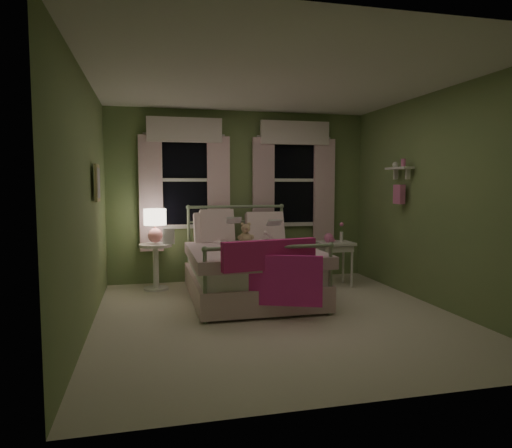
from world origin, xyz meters
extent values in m
plane|color=silver|center=(0.00, 0.00, 0.00)|extent=(4.20, 4.20, 0.00)
plane|color=white|center=(0.00, 0.00, 2.60)|extent=(4.20, 4.20, 0.00)
plane|color=#7C9257|center=(0.00, 2.10, 1.30)|extent=(4.00, 0.00, 4.00)
plane|color=#7C9257|center=(0.00, -2.10, 1.30)|extent=(4.00, 0.00, 4.00)
plane|color=#7C9257|center=(-2.00, 0.00, 1.30)|extent=(0.00, 4.20, 4.20)
plane|color=#7C9257|center=(2.00, 0.00, 1.30)|extent=(0.00, 4.20, 4.20)
cube|color=white|center=(-0.11, 0.89, 0.42)|extent=(1.44, 1.94, 0.26)
cube|color=white|center=(-0.11, 0.89, 0.18)|extent=(1.54, 2.02, 0.30)
cube|color=white|center=(-0.11, 0.74, 0.60)|extent=(1.58, 1.75, 0.14)
cylinder|color=#9EB793|center=(-0.80, 0.89, 0.30)|extent=(0.04, 1.90, 0.04)
cylinder|color=#9EB793|center=(0.58, 0.89, 0.30)|extent=(0.04, 1.90, 0.04)
cylinder|color=#9EB793|center=(-0.82, 1.86, 0.57)|extent=(0.04, 0.04, 1.15)
cylinder|color=#9EB793|center=(0.60, 1.86, 0.57)|extent=(0.04, 0.04, 1.15)
sphere|color=#9EB793|center=(-0.82, 1.86, 1.15)|extent=(0.07, 0.07, 0.07)
sphere|color=#9EB793|center=(0.60, 1.86, 1.15)|extent=(0.07, 0.07, 0.07)
cylinder|color=#9EB793|center=(-0.11, 1.86, 1.15)|extent=(1.42, 0.04, 0.04)
cylinder|color=#9EB793|center=(-0.11, 1.86, 0.93)|extent=(1.38, 0.03, 0.03)
cylinder|color=#9EB793|center=(-0.82, -0.08, 0.40)|extent=(0.04, 0.04, 0.80)
cylinder|color=#9EB793|center=(0.60, -0.08, 0.40)|extent=(0.04, 0.04, 0.80)
sphere|color=#9EB793|center=(-0.82, -0.08, 0.80)|extent=(0.07, 0.07, 0.07)
sphere|color=#9EB793|center=(0.60, -0.08, 0.80)|extent=(0.07, 0.07, 0.07)
cylinder|color=#9EB793|center=(-0.11, -0.08, 0.80)|extent=(1.42, 0.04, 0.04)
cube|color=white|center=(-0.49, 1.59, 0.80)|extent=(0.55, 0.32, 0.57)
cube|color=white|center=(0.27, 1.59, 0.80)|extent=(0.55, 0.32, 0.57)
cube|color=white|center=(-0.44, 1.59, 0.88)|extent=(0.48, 0.30, 0.51)
cube|color=#DC2B82|center=(-0.11, -0.08, 0.72)|extent=(1.10, 0.30, 0.32)
cube|color=#FE31AC|center=(-0.11, -0.15, 0.45)|extent=(1.04, 0.43, 0.55)
imported|color=#F7D1DD|center=(-0.39, 1.34, 0.93)|extent=(0.31, 0.25, 0.73)
imported|color=#F7D1DD|center=(0.17, 1.34, 0.91)|extent=(0.36, 0.29, 0.69)
imported|color=beige|center=(-0.39, 1.09, 0.96)|extent=(0.21, 0.14, 0.26)
imported|color=beige|center=(0.17, 1.09, 0.92)|extent=(0.21, 0.13, 0.26)
sphere|color=tan|center=(-0.11, 1.19, 0.75)|extent=(0.17, 0.17, 0.17)
sphere|color=tan|center=(-0.11, 1.17, 0.89)|extent=(0.12, 0.12, 0.12)
sphere|color=tan|center=(-0.16, 1.17, 0.95)|extent=(0.05, 0.05, 0.05)
sphere|color=tan|center=(-0.07, 1.17, 0.95)|extent=(0.05, 0.05, 0.05)
sphere|color=tan|center=(-0.19, 1.16, 0.77)|extent=(0.07, 0.07, 0.07)
sphere|color=tan|center=(-0.03, 1.16, 0.77)|extent=(0.07, 0.07, 0.07)
sphere|color=#8C6B51|center=(-0.11, 1.12, 0.89)|extent=(0.04, 0.04, 0.04)
cylinder|color=white|center=(-1.30, 1.67, 0.63)|extent=(0.46, 0.46, 0.04)
cylinder|color=white|center=(-1.30, 1.67, 0.32)|extent=(0.08, 0.08, 0.60)
cylinder|color=white|center=(-1.30, 1.67, 0.01)|extent=(0.34, 0.34, 0.03)
sphere|color=pink|center=(-1.30, 1.67, 0.77)|extent=(0.21, 0.21, 0.21)
cylinder|color=pink|center=(-1.30, 1.67, 0.89)|extent=(0.03, 0.03, 0.12)
cylinder|color=#FFEAC6|center=(-1.30, 1.67, 1.03)|extent=(0.31, 0.31, 0.23)
imported|color=beige|center=(-1.20, 1.59, 0.66)|extent=(0.19, 0.24, 0.02)
cube|color=white|center=(1.24, 1.29, 0.63)|extent=(0.50, 0.40, 0.04)
cube|color=white|center=(1.24, 1.29, 0.56)|extent=(0.44, 0.34, 0.08)
cylinder|color=white|center=(1.04, 1.14, 0.31)|extent=(0.04, 0.04, 0.60)
cylinder|color=white|center=(1.44, 1.14, 0.31)|extent=(0.04, 0.04, 0.60)
cylinder|color=white|center=(1.04, 1.44, 0.31)|extent=(0.04, 0.04, 0.60)
cylinder|color=white|center=(1.44, 1.44, 0.31)|extent=(0.04, 0.04, 0.60)
sphere|color=pink|center=(1.14, 1.29, 0.71)|extent=(0.14, 0.14, 0.14)
cube|color=pink|center=(1.14, 1.20, 0.69)|extent=(0.11, 0.06, 0.04)
cylinder|color=white|center=(1.36, 1.34, 0.72)|extent=(0.05, 0.05, 0.14)
cylinder|color=#4C7F3F|center=(1.36, 1.34, 0.83)|extent=(0.01, 0.01, 0.12)
sphere|color=pink|center=(1.36, 1.34, 0.90)|extent=(0.06, 0.06, 0.06)
cube|color=black|center=(-0.85, 2.08, 1.55)|extent=(0.76, 0.02, 1.35)
cube|color=white|center=(-0.85, 2.06, 2.25)|extent=(0.84, 0.05, 0.06)
cube|color=white|center=(-0.85, 2.06, 0.85)|extent=(0.84, 0.05, 0.06)
cube|color=white|center=(-1.25, 2.06, 1.55)|extent=(0.06, 0.05, 1.40)
cube|color=white|center=(-0.45, 2.06, 1.55)|extent=(0.06, 0.05, 1.40)
cube|color=white|center=(-0.85, 2.06, 1.55)|extent=(0.76, 0.04, 0.05)
cube|color=silver|center=(-1.35, 2.02, 1.35)|extent=(0.34, 0.06, 1.70)
cube|color=white|center=(-0.35, 2.02, 1.35)|extent=(0.34, 0.06, 1.70)
cube|color=white|center=(-0.85, 2.00, 2.28)|extent=(1.10, 0.08, 0.36)
cylinder|color=white|center=(-0.85, 2.04, 2.22)|extent=(1.20, 0.03, 0.03)
cube|color=black|center=(0.85, 2.08, 1.55)|extent=(0.76, 0.02, 1.35)
cube|color=white|center=(0.85, 2.06, 2.25)|extent=(0.84, 0.05, 0.06)
cube|color=white|center=(0.85, 2.06, 0.85)|extent=(0.84, 0.05, 0.06)
cube|color=white|center=(0.45, 2.06, 1.55)|extent=(0.06, 0.05, 1.40)
cube|color=white|center=(1.25, 2.06, 1.55)|extent=(0.06, 0.05, 1.40)
cube|color=white|center=(0.85, 2.06, 1.55)|extent=(0.76, 0.04, 0.05)
cube|color=silver|center=(0.35, 2.02, 1.35)|extent=(0.34, 0.06, 1.70)
cube|color=white|center=(1.35, 2.02, 1.35)|extent=(0.34, 0.06, 1.70)
cube|color=white|center=(0.85, 2.00, 2.28)|extent=(1.10, 0.08, 0.36)
cylinder|color=white|center=(0.85, 2.04, 2.22)|extent=(1.20, 0.03, 0.03)
cube|color=white|center=(1.89, 0.70, 1.70)|extent=(0.15, 0.50, 0.03)
cube|color=white|center=(1.93, 0.55, 1.62)|extent=(0.06, 0.03, 0.14)
cube|color=white|center=(1.93, 0.85, 1.62)|extent=(0.06, 0.03, 0.14)
cylinder|color=pink|center=(1.89, 0.60, 1.77)|extent=(0.06, 0.06, 0.10)
sphere|color=white|center=(1.89, 0.80, 1.75)|extent=(0.08, 0.08, 0.08)
cube|color=pink|center=(1.90, 0.70, 1.35)|extent=(0.08, 0.18, 0.26)
cube|color=beige|center=(-1.95, 0.60, 1.50)|extent=(0.03, 0.32, 0.42)
cube|color=silver|center=(-1.94, 0.60, 1.50)|extent=(0.01, 0.25, 0.34)
camera|label=1|loc=(-1.40, -4.83, 1.49)|focal=32.00mm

